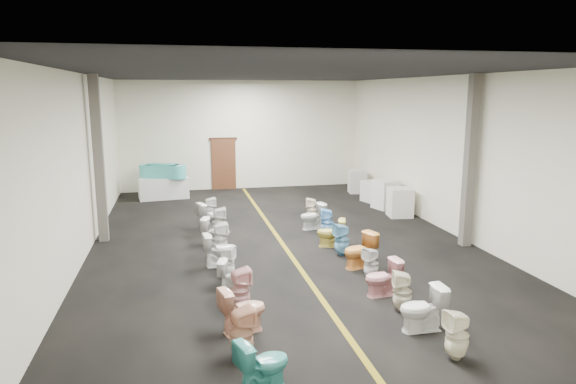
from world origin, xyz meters
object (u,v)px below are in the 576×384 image
object	(u,v)px
toilet_right_5	(360,250)
appliance_crate_d	(357,181)
toilet_left_9	(219,222)
toilet_left_10	(211,216)
toilet_left_8	(216,232)
toilet_right_8	(327,222)
display_table	(163,188)
toilet_right_2	(402,291)
toilet_left_5	(227,263)
toilet_left_1	(241,333)
toilet_right_4	(371,263)
toilet_right_6	(342,240)
toilet_right_9	(313,216)
toilet_right_3	(383,278)
toilet_right_10	(312,210)
appliance_crate_c	(373,191)
bathtub	(163,171)
toilet_left_2	(243,310)
toilet_left_3	(240,290)
appliance_crate_b	(386,194)
toilet_left_11	(210,210)
toilet_left_4	(235,276)
toilet_right_0	(457,335)
toilet_left_0	(263,364)
toilet_left_6	(220,250)
appliance_crate_a	(400,202)
toilet_right_7	(331,233)

from	to	relation	value
toilet_right_5	appliance_crate_d	bearing A→B (deg)	141.72
toilet_left_9	toilet_left_10	world-z (taller)	toilet_left_9
toilet_left_8	toilet_left_10	xyz separation A→B (m)	(-0.01, 1.69, 0.04)
appliance_crate_d	toilet_right_8	world-z (taller)	appliance_crate_d
toilet_left_10	appliance_crate_d	bearing A→B (deg)	-75.49
display_table	toilet_right_2	world-z (taller)	display_table
toilet_left_5	toilet_left_8	distance (m)	2.52
toilet_left_1	toilet_right_2	world-z (taller)	toilet_left_1
toilet_right_4	toilet_right_6	size ratio (longest dim) A/B	0.86
toilet_right_6	toilet_right_9	distance (m)	2.62
toilet_right_2	toilet_right_3	size ratio (longest dim) A/B	1.03
toilet_right_10	appliance_crate_c	bearing A→B (deg)	151.29
bathtub	toilet_right_10	world-z (taller)	bathtub
toilet_left_2	toilet_left_3	size ratio (longest dim) A/B	0.95
appliance_crate_b	toilet_right_10	world-z (taller)	appliance_crate_b
toilet_left_11	toilet_right_10	distance (m)	3.21
toilet_left_9	toilet_right_2	bearing A→B (deg)	-156.00
toilet_left_3	toilet_right_10	size ratio (longest dim) A/B	1.11
appliance_crate_b	toilet_left_4	xyz separation A→B (m)	(-6.03, -6.57, -0.16)
toilet_right_0	toilet_right_4	xyz separation A→B (m)	(-0.02, 3.52, -0.04)
toilet_left_10	toilet_right_9	bearing A→B (deg)	-122.51
toilet_left_11	toilet_right_5	world-z (taller)	toilet_right_5
toilet_left_0	toilet_right_2	size ratio (longest dim) A/B	0.98
appliance_crate_c	toilet_left_8	xyz separation A→B (m)	(-6.16, -4.40, -0.01)
toilet_right_2	toilet_right_9	bearing A→B (deg)	-165.65
toilet_left_1	toilet_left_0	bearing A→B (deg)	174.91
toilet_left_0	toilet_left_11	size ratio (longest dim) A/B	0.98
toilet_left_8	toilet_right_6	distance (m)	3.37
toilet_left_6	toilet_left_8	distance (m)	1.63
toilet_right_5	toilet_right_10	world-z (taller)	toilet_right_5
toilet_left_6	toilet_right_4	distance (m)	3.53
toilet_right_6	toilet_right_8	world-z (taller)	toilet_right_6
toilet_left_6	toilet_right_6	bearing A→B (deg)	-93.70
toilet_left_3	toilet_right_6	world-z (taller)	toilet_left_3
toilet_left_3	toilet_left_5	distance (m)	1.79
appliance_crate_a	toilet_left_10	bearing A→B (deg)	-177.00
display_table	toilet_left_2	world-z (taller)	display_table
bathtub	toilet_right_4	xyz separation A→B (m)	(4.62, -9.90, -0.72)
toilet_left_6	toilet_left_8	bearing A→B (deg)	-7.08
toilet_right_9	toilet_right_10	distance (m)	0.85
toilet_left_10	toilet_right_6	world-z (taller)	toilet_left_10
bathtub	toilet_right_7	bearing A→B (deg)	-35.57
toilet_left_9	toilet_right_7	distance (m)	3.23
toilet_right_10	toilet_right_7	bearing A→B (deg)	17.85
appliance_crate_c	toilet_left_4	size ratio (longest dim) A/B	1.12
appliance_crate_d	toilet_left_9	world-z (taller)	appliance_crate_d
toilet_left_2	toilet_left_4	distance (m)	1.77
toilet_left_5	toilet_right_7	world-z (taller)	toilet_right_7
toilet_left_6	toilet_left_10	world-z (taller)	toilet_left_10
appliance_crate_d	toilet_right_7	size ratio (longest dim) A/B	1.22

